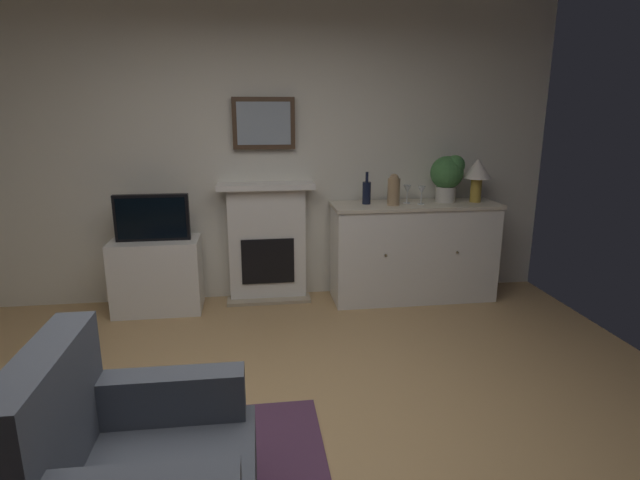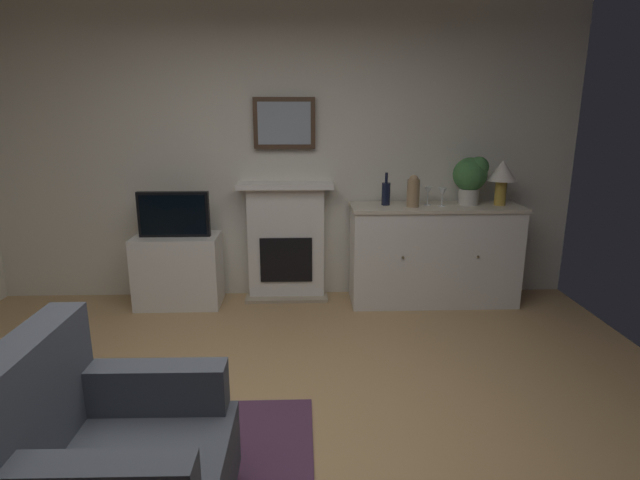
# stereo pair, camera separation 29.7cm
# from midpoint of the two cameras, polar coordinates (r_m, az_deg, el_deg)

# --- Properties ---
(ground_plane) EXTENTS (5.44, 4.98, 0.10)m
(ground_plane) POSITION_cam_midpoint_polar(r_m,az_deg,el_deg) (2.87, -7.53, -24.32)
(ground_plane) COLOR tan
(ground_plane) RESTS_ON ground
(wall_rear) EXTENTS (5.44, 0.06, 2.88)m
(wall_rear) POSITION_cam_midpoint_polar(r_m,az_deg,el_deg) (4.71, -8.47, 10.64)
(wall_rear) COLOR silver
(wall_rear) RESTS_ON ground_plane
(fireplace_unit) EXTENTS (0.87, 0.30, 1.10)m
(fireplace_unit) POSITION_cam_midpoint_polar(r_m,az_deg,el_deg) (4.73, -7.76, -0.27)
(fireplace_unit) COLOR white
(fireplace_unit) RESTS_ON ground_plane
(framed_picture) EXTENTS (0.55, 0.04, 0.45)m
(framed_picture) POSITION_cam_midpoint_polar(r_m,az_deg,el_deg) (4.62, -8.22, 12.84)
(framed_picture) COLOR #473323
(sideboard_cabinet) EXTENTS (1.53, 0.49, 0.91)m
(sideboard_cabinet) POSITION_cam_midpoint_polar(r_m,az_deg,el_deg) (4.77, 8.70, -1.30)
(sideboard_cabinet) COLOR white
(sideboard_cabinet) RESTS_ON ground_plane
(table_lamp) EXTENTS (0.26, 0.26, 0.40)m
(table_lamp) POSITION_cam_midpoint_polar(r_m,az_deg,el_deg) (4.82, 15.59, 7.39)
(table_lamp) COLOR #B79338
(table_lamp) RESTS_ON sideboard_cabinet
(wine_bottle) EXTENTS (0.08, 0.08, 0.29)m
(wine_bottle) POSITION_cam_midpoint_polar(r_m,az_deg,el_deg) (4.58, 3.41, 5.37)
(wine_bottle) COLOR black
(wine_bottle) RESTS_ON sideboard_cabinet
(wine_glass_left) EXTENTS (0.07, 0.07, 0.16)m
(wine_glass_left) POSITION_cam_midpoint_polar(r_m,az_deg,el_deg) (4.66, 7.98, 5.58)
(wine_glass_left) COLOR silver
(wine_glass_left) RESTS_ON sideboard_cabinet
(wine_glass_center) EXTENTS (0.07, 0.07, 0.16)m
(wine_glass_center) POSITION_cam_midpoint_polar(r_m,az_deg,el_deg) (4.62, 9.55, 5.45)
(wine_glass_center) COLOR silver
(wine_glass_center) RESTS_ON sideboard_cabinet
(vase_decorative) EXTENTS (0.11, 0.11, 0.28)m
(vase_decorative) POSITION_cam_midpoint_polar(r_m,az_deg,el_deg) (4.54, 6.44, 5.63)
(vase_decorative) COLOR #9E7F5B
(vase_decorative) RESTS_ON sideboard_cabinet
(tv_cabinet) EXTENTS (0.75, 0.42, 0.65)m
(tv_cabinet) POSITION_cam_midpoint_polar(r_m,az_deg,el_deg) (4.74, -19.54, -3.79)
(tv_cabinet) COLOR white
(tv_cabinet) RESTS_ON ground_plane
(tv_set) EXTENTS (0.62, 0.07, 0.40)m
(tv_set) POSITION_cam_midpoint_polar(r_m,az_deg,el_deg) (4.58, -20.15, 2.35)
(tv_set) COLOR black
(tv_set) RESTS_ON tv_cabinet
(potted_plant_small) EXTENTS (0.30, 0.30, 0.43)m
(potted_plant_small) POSITION_cam_midpoint_polar(r_m,az_deg,el_deg) (4.77, 12.46, 7.23)
(potted_plant_small) COLOR beige
(potted_plant_small) RESTS_ON sideboard_cabinet
(armchair) EXTENTS (0.82, 0.79, 0.92)m
(armchair) POSITION_cam_midpoint_polar(r_m,az_deg,el_deg) (2.30, -24.21, -23.35)
(armchair) COLOR #474C56
(armchair) RESTS_ON ground_plane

